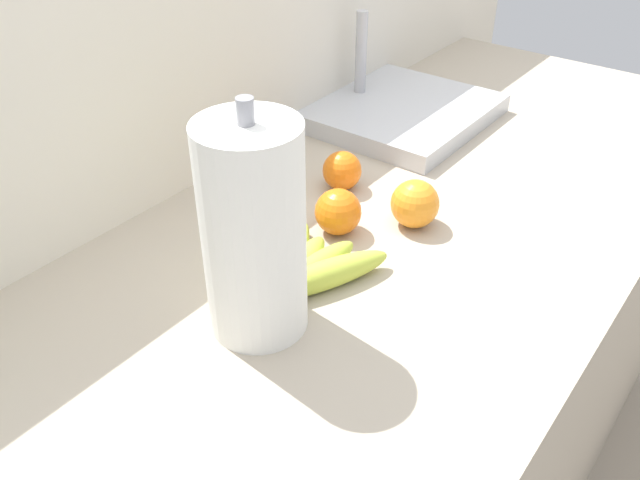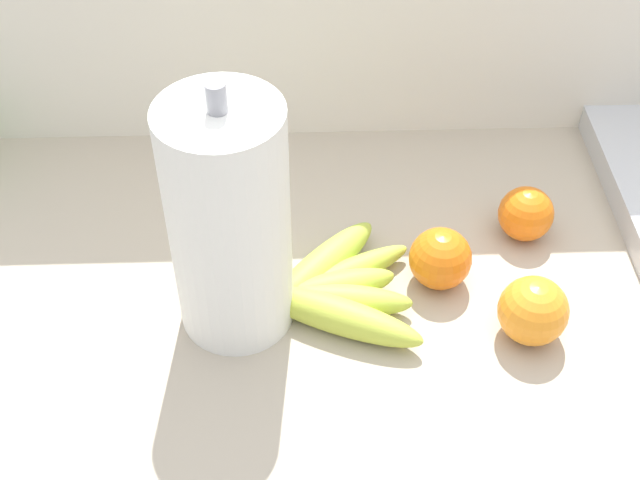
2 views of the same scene
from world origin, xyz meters
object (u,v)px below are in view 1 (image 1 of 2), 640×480
object	(u,v)px
banana_bunch	(302,268)
paper_towel_roll	(254,232)
orange_far_right	(342,171)
sink_basin	(402,111)
orange_front	(338,212)
orange_back_right	(415,204)

from	to	relation	value
banana_bunch	paper_towel_roll	xyz separation A→B (m)	(-0.10, -0.01, 0.12)
orange_far_right	sink_basin	world-z (taller)	sink_basin
orange_front	orange_far_right	xyz separation A→B (m)	(0.12, 0.08, -0.00)
orange_front	paper_towel_roll	bearing A→B (deg)	-169.62
orange_back_right	sink_basin	distance (m)	0.40
orange_far_right	banana_bunch	bearing A→B (deg)	-156.56
orange_back_right	orange_front	bearing A→B (deg)	136.95
orange_far_right	sink_basin	xyz separation A→B (m)	(0.30, 0.06, -0.01)
orange_back_right	sink_basin	xyz separation A→B (m)	(0.33, 0.22, -0.02)
paper_towel_roll	banana_bunch	bearing A→B (deg)	6.47
orange_front	orange_back_right	size ratio (longest dim) A/B	0.95
orange_back_right	banana_bunch	bearing A→B (deg)	166.47
banana_bunch	orange_front	distance (m)	0.13
orange_front	sink_basin	distance (m)	0.44
orange_far_right	sink_basin	bearing A→B (deg)	12.06
orange_far_right	paper_towel_roll	bearing A→B (deg)	-161.31
banana_bunch	orange_front	size ratio (longest dim) A/B	2.98
banana_bunch	orange_far_right	bearing A→B (deg)	23.44
orange_front	orange_far_right	world-z (taller)	orange_front
orange_front	orange_far_right	size ratio (longest dim) A/B	1.08
sink_basin	paper_towel_roll	bearing A→B (deg)	-164.35
orange_back_right	orange_far_right	distance (m)	0.16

